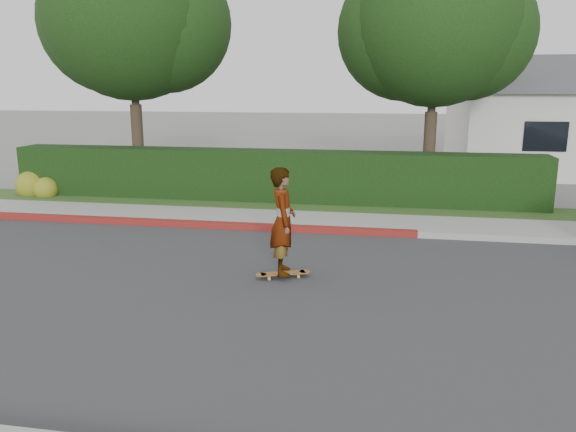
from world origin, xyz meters
name	(u,v)px	position (x,y,z in m)	size (l,w,h in m)	color
ground	(364,304)	(0.00, 0.00, 0.00)	(120.00, 120.00, 0.00)	slate
road	(364,304)	(0.00, 0.00, 0.01)	(60.00, 8.00, 0.01)	#2D2D30
curb_far	(372,232)	(0.00, 4.10, 0.07)	(60.00, 0.20, 0.15)	#9E9E99
curb_red_section	(161,223)	(-5.00, 4.10, 0.08)	(12.00, 0.21, 0.15)	maroon
sidewalk_far	(373,223)	(0.00, 5.00, 0.06)	(60.00, 1.60, 0.12)	gray
planting_strip	(375,209)	(0.00, 6.60, 0.05)	(60.00, 1.60, 0.10)	#2D4C1E
hedge	(269,177)	(-3.00, 7.20, 0.75)	(15.00, 1.00, 1.50)	black
flowering_shrub	(36,187)	(-10.01, 6.74, 0.33)	(1.40, 1.00, 0.90)	#2D4C19
tree_left	(133,18)	(-7.51, 8.69, 5.26)	(5.99, 5.21, 8.00)	#33261C
tree_center	(435,27)	(1.49, 9.19, 4.90)	(5.66, 4.84, 7.44)	#33261C
skateboard	(283,273)	(-1.44, 0.95, 0.08)	(0.97, 0.53, 0.09)	gold
skateboarder	(283,221)	(-1.44, 0.95, 1.03)	(0.68, 0.44, 1.85)	white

